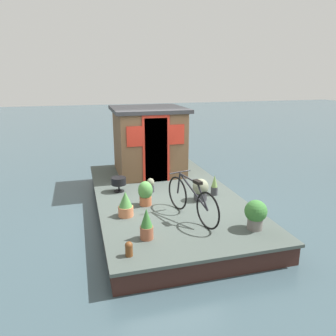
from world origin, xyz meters
TOP-DOWN VIEW (x-y plane):
  - ground_plane at (0.00, 0.00)m, footprint 60.00×60.00m
  - houseboat_deck at (0.00, 0.00)m, footprint 5.97×3.27m
  - houseboat_cabin at (1.87, 0.00)m, footprint 2.00×2.00m
  - bicycle at (-1.46, -0.14)m, footprint 1.73×0.59m
  - potted_plant_ivy at (-0.37, -1.09)m, footprint 0.16×0.16m
  - potted_plant_basil at (-2.07, 0.90)m, footprint 0.23×0.23m
  - potted_plant_sage at (-2.23, -1.11)m, footprint 0.41×0.41m
  - potted_plant_lavender at (0.23, 0.32)m, footprint 0.18×0.18m
  - potted_plant_mint at (-1.02, 1.11)m, footprint 0.31×0.31m
  - potted_plant_thyme at (-0.56, 0.61)m, footprint 0.32×0.32m
  - potted_plant_fern at (-0.59, -0.66)m, footprint 0.36×0.36m
  - charcoal_grill at (0.46, 1.06)m, footprint 0.36×0.36m
  - mooring_bollard at (-2.55, 1.29)m, footprint 0.13×0.13m

SIDE VIEW (x-z plane):
  - ground_plane at x=0.00m, z-range 0.00..0.00m
  - houseboat_deck at x=0.00m, z-range 0.00..0.43m
  - mooring_bollard at x=-2.55m, z-range 0.44..0.68m
  - potted_plant_lavender at x=0.23m, z-range 0.43..0.78m
  - potted_plant_ivy at x=-0.37m, z-range 0.42..0.91m
  - potted_plant_mint at x=-1.02m, z-range 0.42..0.94m
  - charcoal_grill at x=0.46m, z-range 0.50..0.86m
  - potted_plant_fern at x=-0.59m, z-range 0.44..0.94m
  - potted_plant_basil at x=-2.07m, z-range 0.42..0.98m
  - potted_plant_thyme at x=-0.56m, z-range 0.44..0.98m
  - potted_plant_sage at x=-2.23m, z-range 0.46..1.02m
  - bicycle at x=-1.46m, z-range 0.40..1.25m
  - houseboat_cabin at x=1.87m, z-range 0.44..2.32m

